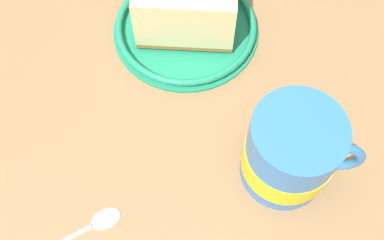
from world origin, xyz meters
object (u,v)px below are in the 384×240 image
(cake_slice, at_px, (186,5))
(teaspoon, at_px, (82,230))
(tea_mug, at_px, (291,153))
(small_plate, at_px, (186,27))

(cake_slice, xyz_separation_m, teaspoon, (0.20, 0.16, -0.04))
(tea_mug, relative_size, teaspoon, 0.73)
(teaspoon, bearing_deg, small_plate, -142.03)
(cake_slice, bearing_deg, tea_mug, 89.19)
(small_plate, relative_size, tea_mug, 1.71)
(cake_slice, bearing_deg, teaspoon, 38.17)
(cake_slice, height_order, teaspoon, cake_slice)
(teaspoon, bearing_deg, tea_mug, 167.77)
(small_plate, xyz_separation_m, cake_slice, (-0.00, -0.00, 0.03))
(cake_slice, height_order, tea_mug, tea_mug)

